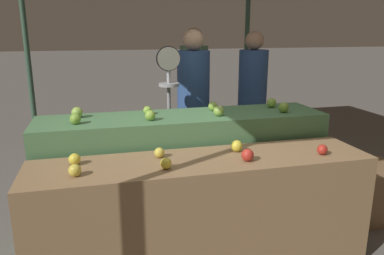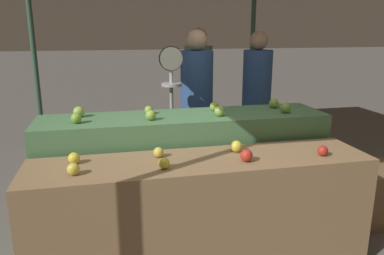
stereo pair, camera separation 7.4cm
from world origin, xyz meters
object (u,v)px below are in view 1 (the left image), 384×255
produce_scale (169,92)px  person_vendor_at_scale (193,96)px  person_customer_left (194,85)px  person_customer_right (252,91)px  wooden_crate_side (370,191)px

produce_scale → person_vendor_at_scale: (0.34, 0.34, -0.12)m
person_customer_left → person_customer_right: size_ratio=1.02×
person_vendor_at_scale → wooden_crate_side: 1.99m
produce_scale → person_customer_left: (0.53, 1.08, -0.11)m
produce_scale → person_vendor_at_scale: 0.49m
produce_scale → person_customer_right: (1.14, 0.59, -0.13)m
person_vendor_at_scale → person_customer_left: (0.20, 0.74, 0.01)m
person_vendor_at_scale → person_customer_left: size_ratio=0.99×
person_customer_left → wooden_crate_side: (1.15, -2.01, -0.74)m
wooden_crate_side → person_vendor_at_scale: bearing=136.8°
person_vendor_at_scale → person_customer_left: person_customer_left is taller
produce_scale → person_customer_right: 1.29m
person_customer_right → person_customer_left: bearing=-17.2°
person_customer_left → person_vendor_at_scale: bearing=89.1°
person_customer_right → produce_scale: bearing=48.7°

